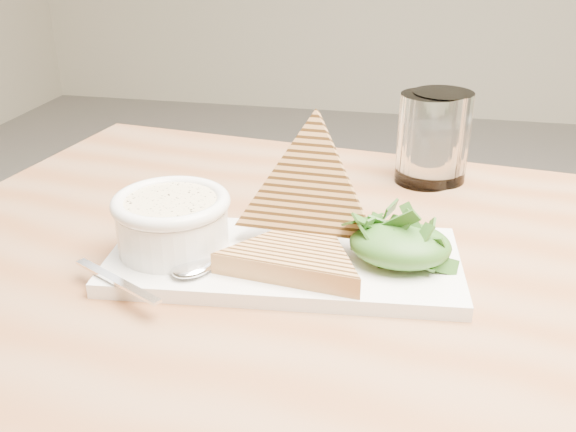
% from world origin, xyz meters
% --- Properties ---
extents(table_top, '(1.17, 0.86, 0.04)m').
position_xyz_m(table_top, '(-0.25, -0.14, 0.71)').
color(table_top, '#916644').
rests_on(table_top, ground).
extents(table_leg_bl, '(0.06, 0.06, 0.69)m').
position_xyz_m(table_leg_bl, '(-0.74, 0.18, 0.34)').
color(table_leg_bl, '#916644').
rests_on(table_leg_bl, ground).
extents(platter, '(0.37, 0.20, 0.02)m').
position_xyz_m(platter, '(-0.35, -0.14, 0.73)').
color(platter, white).
rests_on(platter, table_top).
extents(soup_bowl, '(0.11, 0.11, 0.05)m').
position_xyz_m(soup_bowl, '(-0.46, -0.15, 0.76)').
color(soup_bowl, white).
rests_on(soup_bowl, platter).
extents(soup, '(0.10, 0.10, 0.01)m').
position_xyz_m(soup, '(-0.46, -0.15, 0.79)').
color(soup, beige).
rests_on(soup, soup_bowl).
extents(bowl_rim, '(0.12, 0.12, 0.01)m').
position_xyz_m(bowl_rim, '(-0.46, -0.15, 0.79)').
color(bowl_rim, white).
rests_on(bowl_rim, soup_bowl).
extents(sandwich_flat, '(0.19, 0.19, 0.02)m').
position_xyz_m(sandwich_flat, '(-0.33, -0.16, 0.75)').
color(sandwich_flat, '#B57F48').
rests_on(sandwich_flat, platter).
extents(sandwich_lean, '(0.18, 0.16, 0.20)m').
position_xyz_m(sandwich_lean, '(-0.33, -0.11, 0.80)').
color(sandwich_lean, '#B57F48').
rests_on(sandwich_lean, sandwich_flat).
extents(salad_base, '(0.10, 0.08, 0.04)m').
position_xyz_m(salad_base, '(-0.23, -0.14, 0.76)').
color(salad_base, '#184B11').
rests_on(salad_base, platter).
extents(arugula_pile, '(0.11, 0.10, 0.05)m').
position_xyz_m(arugula_pile, '(-0.23, -0.14, 0.77)').
color(arugula_pile, '#446B2A').
rests_on(arugula_pile, platter).
extents(spoon_bowl, '(0.05, 0.06, 0.01)m').
position_xyz_m(spoon_bowl, '(-0.43, -0.20, 0.75)').
color(spoon_bowl, silver).
rests_on(spoon_bowl, platter).
extents(spoon_handle, '(0.11, 0.06, 0.00)m').
position_xyz_m(spoon_handle, '(-0.49, -0.24, 0.75)').
color(spoon_handle, silver).
rests_on(spoon_handle, platter).
extents(glass_near, '(0.08, 0.08, 0.12)m').
position_xyz_m(glass_near, '(-0.21, 0.13, 0.79)').
color(glass_near, white).
rests_on(glass_near, table_top).
extents(glass_far, '(0.08, 0.08, 0.12)m').
position_xyz_m(glass_far, '(-0.19, 0.14, 0.79)').
color(glass_far, white).
rests_on(glass_far, table_top).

